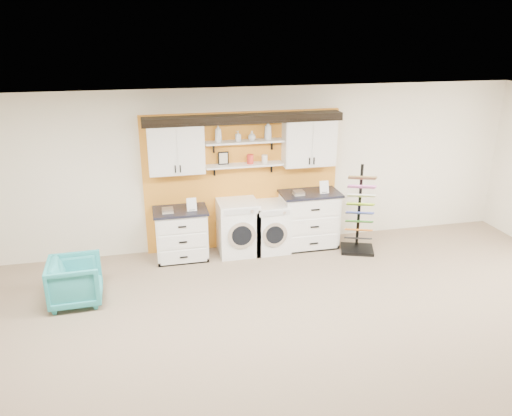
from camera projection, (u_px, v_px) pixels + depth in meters
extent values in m
plane|color=gray|center=(316.00, 388.00, 5.46)|extent=(10.00, 10.00, 0.00)
plane|color=white|center=(328.00, 135.00, 4.50)|extent=(10.00, 10.00, 0.00)
plane|color=#EEE5CE|center=(242.00, 169.00, 8.64)|extent=(10.00, 0.00, 10.00)
cube|color=orange|center=(243.00, 181.00, 8.68)|extent=(3.40, 0.07, 2.40)
cube|color=white|center=(176.00, 148.00, 8.06)|extent=(0.90, 0.34, 0.84)
cube|color=white|center=(163.00, 151.00, 7.85)|extent=(0.42, 0.01, 0.78)
cube|color=white|center=(191.00, 150.00, 7.94)|extent=(0.42, 0.01, 0.78)
cube|color=white|center=(309.00, 141.00, 8.53)|extent=(0.90, 0.34, 0.84)
cube|color=white|center=(300.00, 144.00, 8.33)|extent=(0.42, 0.01, 0.78)
cube|color=white|center=(325.00, 143.00, 8.42)|extent=(0.42, 0.01, 0.78)
cube|color=white|center=(244.00, 165.00, 8.42)|extent=(1.32, 0.28, 0.03)
cube|color=white|center=(244.00, 142.00, 8.28)|extent=(1.32, 0.28, 0.03)
cube|color=black|center=(244.00, 117.00, 8.16)|extent=(3.30, 0.40, 0.10)
cube|color=black|center=(246.00, 123.00, 8.01)|extent=(3.30, 0.04, 0.04)
cube|color=black|center=(223.00, 158.00, 8.35)|extent=(0.18, 0.02, 0.22)
cube|color=beige|center=(223.00, 158.00, 8.34)|extent=(0.14, 0.01, 0.18)
cylinder|color=red|center=(250.00, 159.00, 8.40)|extent=(0.11, 0.11, 0.16)
cylinder|color=silver|center=(265.00, 159.00, 8.46)|extent=(0.10, 0.10, 0.14)
cube|color=white|center=(181.00, 235.00, 8.42)|extent=(0.84, 0.60, 0.84)
cube|color=black|center=(184.00, 262.00, 8.30)|extent=(0.84, 0.06, 0.07)
cube|color=black|center=(180.00, 210.00, 8.27)|extent=(0.90, 0.66, 0.04)
cube|color=white|center=(182.00, 226.00, 8.05)|extent=(0.77, 0.02, 0.23)
cube|color=white|center=(183.00, 242.00, 8.14)|extent=(0.77, 0.02, 0.23)
cube|color=white|center=(184.00, 257.00, 8.23)|extent=(0.77, 0.02, 0.23)
cube|color=white|center=(309.00, 220.00, 8.87)|extent=(0.97, 0.60, 0.97)
cube|color=black|center=(313.00, 249.00, 8.78)|extent=(0.97, 0.06, 0.08)
cube|color=black|center=(310.00, 193.00, 8.70)|extent=(1.04, 0.66, 0.04)
cube|color=white|center=(315.00, 209.00, 8.49)|extent=(0.89, 0.02, 0.27)
cube|color=white|center=(314.00, 226.00, 8.59)|extent=(0.89, 0.02, 0.27)
cube|color=white|center=(314.00, 243.00, 8.70)|extent=(0.89, 0.02, 0.27)
cube|color=white|center=(238.00, 227.00, 8.61)|extent=(0.68, 0.66, 0.94)
cube|color=silver|center=(241.00, 212.00, 8.16)|extent=(0.58, 0.02, 0.10)
cylinder|color=silver|center=(242.00, 235.00, 8.30)|extent=(0.48, 0.05, 0.48)
cylinder|color=black|center=(242.00, 236.00, 8.28)|extent=(0.34, 0.03, 0.34)
cube|color=white|center=(270.00, 226.00, 8.74)|extent=(0.62, 0.66, 0.86)
cube|color=silver|center=(275.00, 213.00, 8.31)|extent=(0.53, 0.02, 0.09)
cylinder|color=silver|center=(275.00, 234.00, 8.44)|extent=(0.44, 0.05, 0.44)
cylinder|color=black|center=(275.00, 235.00, 8.41)|extent=(0.31, 0.03, 0.31)
cube|color=black|center=(357.00, 249.00, 8.80)|extent=(0.68, 0.63, 0.06)
cube|color=black|center=(359.00, 206.00, 8.70)|extent=(0.06, 0.06, 1.49)
cube|color=black|center=(358.00, 238.00, 8.75)|extent=(0.53, 0.41, 0.14)
cube|color=orange|center=(358.00, 230.00, 8.70)|extent=(0.53, 0.41, 0.14)
cube|color=#2A7820|center=(359.00, 221.00, 8.64)|extent=(0.53, 0.41, 0.14)
cube|color=#3344B3|center=(360.00, 213.00, 8.59)|extent=(0.53, 0.41, 0.14)
cube|color=#A7E117|center=(360.00, 204.00, 8.53)|extent=(0.53, 0.41, 0.14)
cube|color=silver|center=(361.00, 196.00, 8.48)|extent=(0.53, 0.41, 0.14)
cube|color=#F06BD3|center=(362.00, 187.00, 8.43)|extent=(0.53, 0.41, 0.14)
cube|color=olive|center=(362.00, 178.00, 8.37)|extent=(0.53, 0.41, 0.14)
imported|color=teal|center=(75.00, 281.00, 7.07)|extent=(0.75, 0.73, 0.66)
imported|color=silver|center=(218.00, 133.00, 8.13)|extent=(0.16, 0.16, 0.29)
imported|color=silver|center=(238.00, 136.00, 8.22)|extent=(0.09, 0.09, 0.17)
imported|color=silver|center=(252.00, 136.00, 8.27)|extent=(0.17, 0.17, 0.16)
imported|color=silver|center=(268.00, 130.00, 8.30)|extent=(0.13, 0.13, 0.32)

